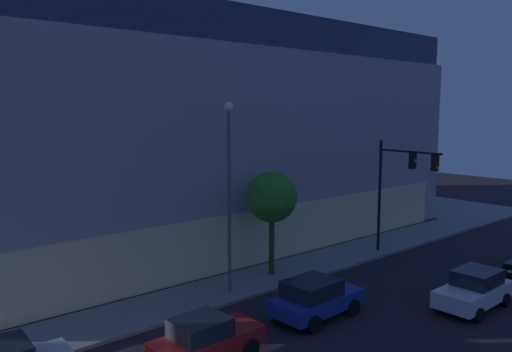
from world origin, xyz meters
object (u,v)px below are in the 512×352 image
object	(u,v)px
street_lamp_sidewalk	(229,177)
traffic_light_far_corner	(401,177)
car_blue	(315,298)
car_white	(474,289)
modern_building	(171,133)
sidewalk_tree	(272,198)
car_red	(205,339)

from	to	relation	value
street_lamp_sidewalk	traffic_light_far_corner	bearing A→B (deg)	-8.33
car_blue	car_white	xyz separation A→B (m)	(6.17, -3.84, -0.03)
modern_building	street_lamp_sidewalk	bearing A→B (deg)	-111.21
traffic_light_far_corner	sidewalk_tree	distance (m)	8.34
sidewalk_tree	car_blue	size ratio (longest dim) A/B	1.29
sidewalk_tree	car_blue	distance (m)	6.53
traffic_light_far_corner	car_blue	distance (m)	11.25
sidewalk_tree	car_red	size ratio (longest dim) A/B	1.33
car_blue	modern_building	bearing A→B (deg)	76.63
car_blue	car_white	world-z (taller)	car_white
modern_building	sidewalk_tree	world-z (taller)	modern_building
modern_building	traffic_light_far_corner	bearing A→B (deg)	-71.03
traffic_light_far_corner	car_white	size ratio (longest dim) A/B	1.64
traffic_light_far_corner	car_white	bearing A→B (deg)	-121.12
modern_building	car_blue	distance (m)	20.58
modern_building	car_white	bearing A→B (deg)	-85.91
sidewalk_tree	car_white	xyz separation A→B (m)	(3.98, -8.99, -3.39)
street_lamp_sidewalk	car_blue	bearing A→B (deg)	-75.24
car_red	car_white	world-z (taller)	car_white
modern_building	car_white	size ratio (longest dim) A/B	8.29
sidewalk_tree	traffic_light_far_corner	bearing A→B (deg)	-16.83
traffic_light_far_corner	car_blue	world-z (taller)	traffic_light_far_corner
street_lamp_sidewalk	car_blue	distance (m)	6.63
car_red	car_blue	size ratio (longest dim) A/B	0.97
modern_building	car_blue	size ratio (longest dim) A/B	8.11
traffic_light_far_corner	car_blue	bearing A→B (deg)	-164.84
car_red	sidewalk_tree	bearing A→B (deg)	33.87
modern_building	car_blue	bearing A→B (deg)	-103.37
street_lamp_sidewalk	car_red	bearing A→B (deg)	-134.93
car_red	traffic_light_far_corner	bearing A→B (deg)	10.31
traffic_light_far_corner	street_lamp_sidewalk	bearing A→B (deg)	171.67
modern_building	sidewalk_tree	size ratio (longest dim) A/B	6.30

